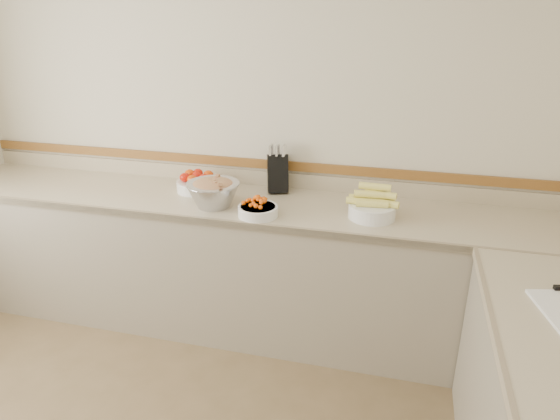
% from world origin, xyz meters
% --- Properties ---
extents(back_wall, '(4.00, 0.00, 4.00)m').
position_xyz_m(back_wall, '(0.00, 2.00, 1.30)').
color(back_wall, beige).
rests_on(back_wall, ground_plane).
extents(counter_back, '(4.00, 0.65, 1.08)m').
position_xyz_m(counter_back, '(0.00, 1.68, 0.45)').
color(counter_back, '#BEAD8A').
rests_on(counter_back, ground_plane).
extents(knife_block, '(0.17, 0.19, 0.32)m').
position_xyz_m(knife_block, '(0.19, 1.90, 1.03)').
color(knife_block, black).
rests_on(knife_block, counter_back).
extents(tomato_bowl, '(0.26, 0.26, 0.13)m').
position_xyz_m(tomato_bowl, '(-0.32, 1.78, 0.95)').
color(tomato_bowl, white).
rests_on(tomato_bowl, counter_back).
extents(cherry_tomato_bowl, '(0.23, 0.23, 0.12)m').
position_xyz_m(cherry_tomato_bowl, '(0.19, 1.47, 0.94)').
color(cherry_tomato_bowl, white).
rests_on(cherry_tomato_bowl, counter_back).
extents(corn_bowl, '(0.30, 0.27, 0.20)m').
position_xyz_m(corn_bowl, '(0.82, 1.61, 0.96)').
color(corn_bowl, white).
rests_on(corn_bowl, counter_back).
extents(rhubarb_bowl, '(0.32, 0.32, 0.18)m').
position_xyz_m(rhubarb_bowl, '(-0.11, 1.55, 0.99)').
color(rhubarb_bowl, '#B2B2BA').
rests_on(rhubarb_bowl, counter_back).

